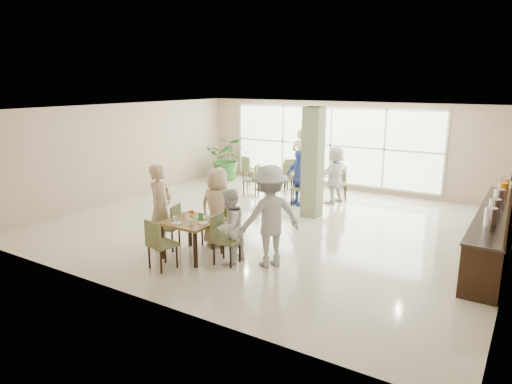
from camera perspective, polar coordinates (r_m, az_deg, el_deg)
The scene contains 20 objects.
ground at distance 11.14m, azimuth 2.41°, elevation -4.14°, with size 10.00×10.00×0.00m, color beige.
room_shell at distance 10.75m, azimuth 2.50°, elevation 4.54°, with size 10.00×10.00×10.00m.
window_bank at distance 14.98m, azimuth 9.29°, elevation 5.79°, with size 7.00×0.04×7.00m.
column at distance 11.67m, azimuth 7.11°, elevation 3.67°, with size 0.45×0.45×2.80m, color #757F58.
main_table at distance 9.09m, azimuth -8.01°, elevation -4.03°, with size 1.00×1.00×0.75m.
round_table_left at distance 14.69m, azimuth 1.18°, elevation 2.47°, with size 1.02×1.02×0.75m.
round_table_right at distance 13.59m, azimuth 6.74°, elevation 1.55°, with size 1.11×1.11×0.75m.
chairs_main_table at distance 9.16m, azimuth -7.91°, elevation -5.12°, with size 2.05×2.02×0.95m.
chairs_table_left at distance 14.72m, azimuth 1.08°, elevation 2.17°, with size 2.17×1.94×0.95m.
chairs_table_right at distance 13.61m, azimuth 6.76°, elevation 1.13°, with size 2.15×1.75×0.95m.
tabletop_clutter at distance 9.01m, azimuth -8.03°, elevation -3.20°, with size 0.77×0.76×0.21m.
buffet_counter at distance 10.16m, azimuth 27.75°, elevation -4.25°, with size 0.64×4.70×1.95m.
potted_plant at distance 16.10m, azimuth -3.58°, elevation 4.21°, with size 1.38×1.38×1.54m, color #306628.
teen_left at distance 9.62m, azimuth -11.83°, elevation -1.82°, with size 0.64×0.42×1.77m, color tan.
teen_far at distance 9.62m, azimuth -4.82°, elevation -1.86°, with size 0.82×0.45×1.67m, color tan.
teen_right at distance 8.67m, azimuth -3.33°, elevation -4.32°, with size 0.71×0.55×1.46m, color white.
teen_standing at distance 8.48m, azimuth 1.71°, elevation -3.07°, with size 1.25×0.72×1.93m, color #AFAFB1.
adult_a at distance 12.84m, azimuth 5.33°, elevation 1.80°, with size 0.91×0.52×1.56m, color #415FC3.
adult_b at distance 13.19m, azimuth 9.85°, elevation 2.16°, with size 1.52×0.66×1.64m, color white.
adult_standing at distance 14.76m, azimuth 5.74°, elevation 4.17°, with size 0.72×0.47×1.98m, color tan.
Camera 1 is at (5.22, -9.24, 3.40)m, focal length 32.00 mm.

